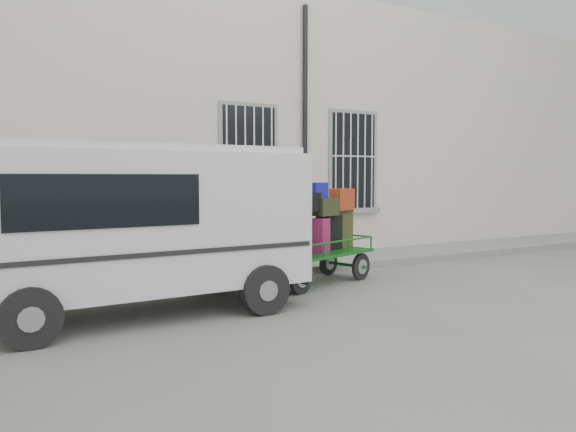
# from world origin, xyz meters

# --- Properties ---
(ground) EXTENTS (80.00, 80.00, 0.00)m
(ground) POSITION_xyz_m (0.00, 0.00, 0.00)
(ground) COLOR slate
(ground) RESTS_ON ground
(building) EXTENTS (24.00, 5.15, 6.00)m
(building) POSITION_xyz_m (0.00, 5.50, 3.00)
(building) COLOR beige
(building) RESTS_ON ground
(sidewalk) EXTENTS (24.00, 1.70, 0.15)m
(sidewalk) POSITION_xyz_m (0.00, 2.20, 0.07)
(sidewalk) COLOR slate
(sidewalk) RESTS_ON ground
(luggage_cart) EXTENTS (2.59, 1.61, 1.78)m
(luggage_cart) POSITION_xyz_m (-0.32, 0.54, 0.92)
(luggage_cart) COLOR black
(luggage_cart) RESTS_ON ground
(van) EXTENTS (4.63, 2.18, 2.30)m
(van) POSITION_xyz_m (-3.57, -0.06, 1.32)
(van) COLOR silver
(van) RESTS_ON ground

